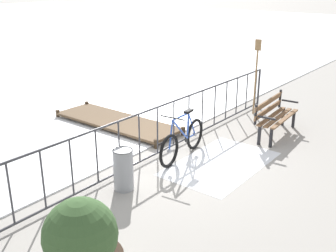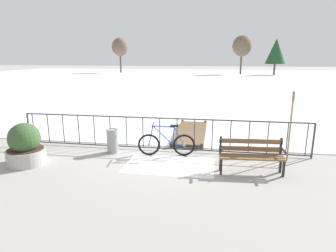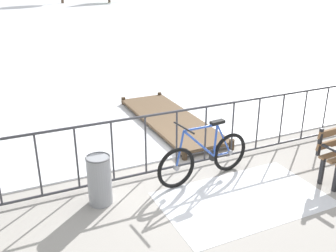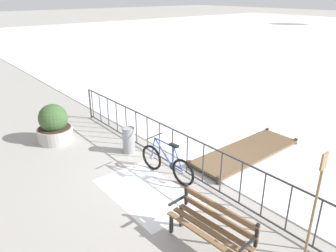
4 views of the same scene
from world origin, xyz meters
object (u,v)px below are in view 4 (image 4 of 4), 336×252
(oar_upright, at_px, (316,201))
(bicycle_near_railing, at_px, (167,163))
(planter_with_shrub, at_px, (54,125))
(trash_bin, at_px, (129,140))
(park_bench, at_px, (212,224))

(oar_upright, bearing_deg, bicycle_near_railing, -176.99)
(planter_with_shrub, bearing_deg, trash_bin, 32.99)
(trash_bin, bearing_deg, planter_with_shrub, -147.01)
(planter_with_shrub, bearing_deg, bicycle_near_railing, 19.27)
(bicycle_near_railing, distance_m, park_bench, 2.50)
(oar_upright, bearing_deg, park_bench, -136.91)
(park_bench, height_order, trash_bin, park_bench)
(bicycle_near_railing, xyz_separation_m, planter_with_shrub, (-3.71, -1.30, 0.14))
(trash_bin, bearing_deg, park_bench, -12.75)
(trash_bin, height_order, oar_upright, oar_upright)
(planter_with_shrub, bearing_deg, oar_upright, 11.62)
(park_bench, bearing_deg, planter_with_shrub, -176.23)
(bicycle_near_railing, distance_m, oar_upright, 3.57)
(park_bench, height_order, planter_with_shrub, planter_with_shrub)
(trash_bin, xyz_separation_m, oar_upright, (5.18, 0.17, 0.76))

